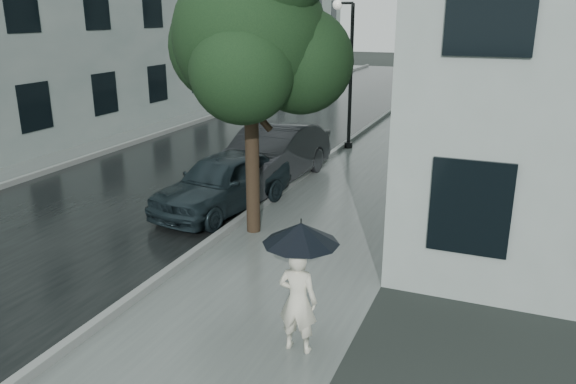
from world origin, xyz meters
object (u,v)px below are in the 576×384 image
at_px(pedestrian, 298,301).
at_px(lamp_post, 347,65).
at_px(car_near, 223,181).
at_px(street_tree, 252,34).
at_px(car_far, 272,154).

height_order(pedestrian, lamp_post, lamp_post).
bearing_deg(lamp_post, car_near, -86.69).
xyz_separation_m(pedestrian, street_tree, (-2.46, 3.88, 3.29)).
height_order(pedestrian, car_near, pedestrian).
relative_size(street_tree, car_far, 1.28).
xyz_separation_m(street_tree, lamp_post, (-0.45, 8.10, -1.26)).
height_order(street_tree, car_far, street_tree).
distance_m(street_tree, car_near, 3.69).
distance_m(pedestrian, lamp_post, 12.50).
bearing_deg(lamp_post, street_tree, -77.26).
bearing_deg(lamp_post, pedestrian, -66.79).
bearing_deg(car_far, pedestrian, -61.07).
relative_size(car_near, car_far, 0.86).
height_order(street_tree, lamp_post, street_tree).
bearing_deg(pedestrian, car_far, -64.59).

